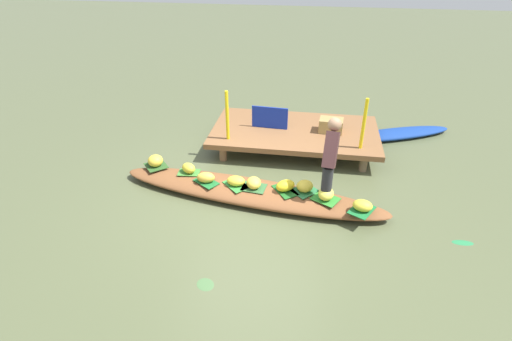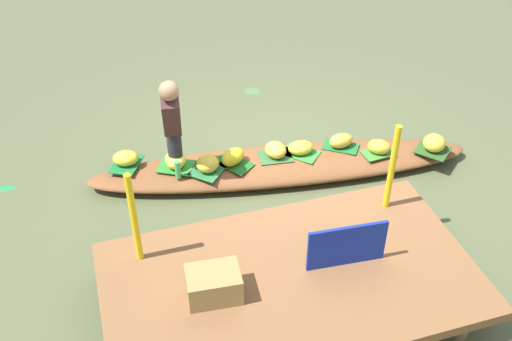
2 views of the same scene
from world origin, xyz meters
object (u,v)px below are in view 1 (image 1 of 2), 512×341
at_px(banana_bunch_2, 189,168).
at_px(produce_crate, 331,125).
at_px(banana_bunch_8, 285,186).
at_px(water_bottle, 327,186).
at_px(market_banner, 270,118).
at_px(vendor_boat, 250,192).
at_px(banana_bunch_0, 155,161).
at_px(banana_bunch_1, 254,183).
at_px(banana_bunch_4, 363,205).
at_px(banana_bunch_6, 326,194).
at_px(banana_bunch_7, 206,177).
at_px(banana_bunch_5, 305,186).
at_px(banana_bunch_3, 236,181).
at_px(vendor_person, 330,155).
at_px(moored_boat, 395,134).

bearing_deg(banana_bunch_2, produce_crate, 35.15).
bearing_deg(banana_bunch_8, water_bottle, 5.78).
height_order(banana_bunch_2, market_banner, market_banner).
distance_m(vendor_boat, banana_bunch_8, 0.60).
bearing_deg(vendor_boat, banana_bunch_0, 175.71).
bearing_deg(banana_bunch_8, banana_bunch_1, 179.06).
xyz_separation_m(banana_bunch_4, banana_bunch_6, (-0.52, 0.21, 0.01)).
bearing_deg(banana_bunch_7, banana_bunch_0, 159.24).
relative_size(banana_bunch_2, banana_bunch_5, 0.98).
bearing_deg(banana_bunch_2, banana_bunch_3, -16.65).
distance_m(water_bottle, market_banner, 2.19).
distance_m(banana_bunch_4, banana_bunch_8, 1.19).
xyz_separation_m(banana_bunch_3, banana_bunch_5, (1.08, -0.00, 0.01)).
height_order(banana_bunch_5, vendor_person, vendor_person).
xyz_separation_m(banana_bunch_7, water_bottle, (1.91, 0.01, 0.02)).
relative_size(water_bottle, produce_crate, 0.47).
relative_size(vendor_boat, banana_bunch_4, 15.45).
bearing_deg(banana_bunch_8, banana_bunch_3, 177.25).
relative_size(banana_bunch_8, water_bottle, 1.48).
bearing_deg(banana_bunch_6, moored_boat, 63.07).
xyz_separation_m(moored_boat, produce_crate, (-1.36, -0.75, 0.44)).
relative_size(moored_boat, banana_bunch_6, 9.00).
relative_size(banana_bunch_6, market_banner, 0.39).
bearing_deg(banana_bunch_3, vendor_person, -2.57).
height_order(banana_bunch_4, banana_bunch_7, banana_bunch_7).
bearing_deg(moored_boat, market_banner, 174.32).
height_order(banana_bunch_1, market_banner, market_banner).
xyz_separation_m(banana_bunch_4, banana_bunch_5, (-0.85, 0.38, 0.01)).
height_order(banana_bunch_1, water_bottle, water_bottle).
bearing_deg(moored_boat, banana_bunch_0, -174.82).
xyz_separation_m(banana_bunch_6, vendor_person, (0.01, 0.11, 0.60)).
distance_m(vendor_boat, banana_bunch_1, 0.22).
xyz_separation_m(banana_bunch_5, produce_crate, (0.39, 1.90, 0.20)).
distance_m(vendor_boat, vendor_person, 1.44).
xyz_separation_m(banana_bunch_2, banana_bunch_3, (0.85, -0.26, -0.01)).
relative_size(banana_bunch_1, banana_bunch_4, 0.93).
distance_m(moored_boat, banana_bunch_3, 3.89).
relative_size(banana_bunch_4, banana_bunch_8, 0.93).
bearing_deg(vendor_boat, water_bottle, 9.28).
bearing_deg(banana_bunch_6, market_banner, 118.41).
bearing_deg(moored_boat, produce_crate, -173.55).
bearing_deg(banana_bunch_6, vendor_boat, 171.50).
relative_size(banana_bunch_2, banana_bunch_8, 0.84).
height_order(vendor_boat, market_banner, market_banner).
relative_size(vendor_boat, banana_bunch_1, 16.56).
relative_size(moored_boat, vendor_person, 2.03).
bearing_deg(banana_bunch_5, banana_bunch_6, -27.71).
xyz_separation_m(vendor_boat, water_bottle, (1.20, 0.02, 0.21)).
height_order(banana_bunch_2, produce_crate, produce_crate).
bearing_deg(vendor_boat, banana_bunch_6, -0.16).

